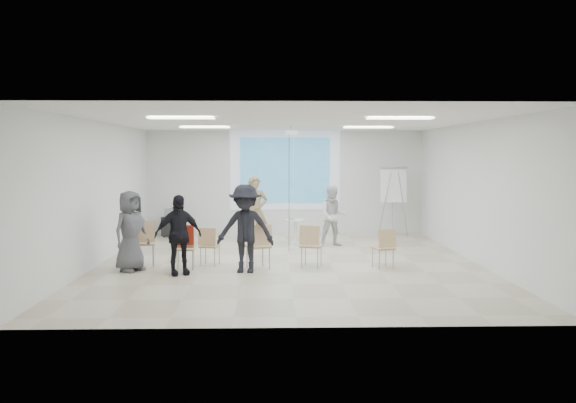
{
  "coord_description": "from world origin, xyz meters",
  "views": [
    {
      "loc": [
        -0.3,
        -11.83,
        2.31
      ],
      "look_at": [
        0.0,
        0.8,
        1.25
      ],
      "focal_mm": 35.0,
      "sensor_mm": 36.0,
      "label": 1
    }
  ],
  "objects_px": {
    "player_right": "(333,213)",
    "chair_center": "(260,243)",
    "laptop": "(210,245)",
    "audience_left": "(178,229)",
    "chair_far_left": "(144,240)",
    "pedestal_table": "(295,230)",
    "chair_right_inner": "(311,243)",
    "flipchart_easel": "(394,185)",
    "player_left": "(255,207)",
    "av_cart": "(173,224)",
    "chair_left_inner": "(209,243)",
    "chair_left_mid": "(185,246)",
    "chair_right_far": "(385,245)",
    "audience_mid": "(245,223)",
    "audience_outer": "(130,226)"
  },
  "relations": [
    {
      "from": "chair_right_inner",
      "to": "audience_mid",
      "type": "relative_size",
      "value": 0.45
    },
    {
      "from": "chair_left_inner",
      "to": "chair_right_inner",
      "type": "distance_m",
      "value": 2.12
    },
    {
      "from": "flipchart_easel",
      "to": "player_left",
      "type": "bearing_deg",
      "value": -153.73
    },
    {
      "from": "player_right",
      "to": "chair_center",
      "type": "bearing_deg",
      "value": -124.55
    },
    {
      "from": "chair_left_inner",
      "to": "av_cart",
      "type": "relative_size",
      "value": 1.0
    },
    {
      "from": "audience_mid",
      "to": "flipchart_easel",
      "type": "bearing_deg",
      "value": 56.8
    },
    {
      "from": "chair_left_mid",
      "to": "chair_right_inner",
      "type": "bearing_deg",
      "value": -1.52
    },
    {
      "from": "player_left",
      "to": "pedestal_table",
      "type": "bearing_deg",
      "value": 10.19
    },
    {
      "from": "chair_left_inner",
      "to": "audience_outer",
      "type": "bearing_deg",
      "value": -149.68
    },
    {
      "from": "chair_right_inner",
      "to": "audience_left",
      "type": "height_order",
      "value": "audience_left"
    },
    {
      "from": "pedestal_table",
      "to": "chair_left_inner",
      "type": "height_order",
      "value": "chair_left_inner"
    },
    {
      "from": "player_left",
      "to": "av_cart",
      "type": "relative_size",
      "value": 2.51
    },
    {
      "from": "chair_left_mid",
      "to": "chair_right_far",
      "type": "bearing_deg",
      "value": -3.92
    },
    {
      "from": "chair_right_far",
      "to": "pedestal_table",
      "type": "bearing_deg",
      "value": 101.23
    },
    {
      "from": "audience_left",
      "to": "player_right",
      "type": "bearing_deg",
      "value": 21.96
    },
    {
      "from": "chair_left_mid",
      "to": "chair_right_inner",
      "type": "relative_size",
      "value": 0.92
    },
    {
      "from": "chair_left_mid",
      "to": "chair_right_far",
      "type": "height_order",
      "value": "same"
    },
    {
      "from": "chair_left_inner",
      "to": "chair_right_inner",
      "type": "relative_size",
      "value": 0.91
    },
    {
      "from": "player_left",
      "to": "laptop",
      "type": "bearing_deg",
      "value": -117.58
    },
    {
      "from": "pedestal_table",
      "to": "laptop",
      "type": "distance_m",
      "value": 3.29
    },
    {
      "from": "chair_left_mid",
      "to": "audience_mid",
      "type": "bearing_deg",
      "value": -17.78
    },
    {
      "from": "chair_far_left",
      "to": "pedestal_table",
      "type": "bearing_deg",
      "value": 31.62
    },
    {
      "from": "chair_right_inner",
      "to": "flipchart_easel",
      "type": "xyz_separation_m",
      "value": [
        2.59,
        4.25,
        0.93
      ]
    },
    {
      "from": "chair_right_inner",
      "to": "audience_mid",
      "type": "height_order",
      "value": "audience_mid"
    },
    {
      "from": "pedestal_table",
      "to": "chair_right_inner",
      "type": "height_order",
      "value": "chair_right_inner"
    },
    {
      "from": "chair_right_inner",
      "to": "laptop",
      "type": "bearing_deg",
      "value": -172.84
    },
    {
      "from": "av_cart",
      "to": "chair_left_inner",
      "type": "bearing_deg",
      "value": -50.86
    },
    {
      "from": "player_right",
      "to": "chair_left_mid",
      "type": "distance_m",
      "value": 4.36
    },
    {
      "from": "chair_right_inner",
      "to": "flipchart_easel",
      "type": "distance_m",
      "value": 5.07
    },
    {
      "from": "chair_left_inner",
      "to": "av_cart",
      "type": "distance_m",
      "value": 4.45
    },
    {
      "from": "chair_right_inner",
      "to": "audience_left",
      "type": "xyz_separation_m",
      "value": [
        -2.59,
        -0.58,
        0.36
      ]
    },
    {
      "from": "chair_left_inner",
      "to": "flipchart_easel",
      "type": "height_order",
      "value": "flipchart_easel"
    },
    {
      "from": "chair_left_mid",
      "to": "flipchart_easel",
      "type": "height_order",
      "value": "flipchart_easel"
    },
    {
      "from": "chair_right_far",
      "to": "player_left",
      "type": "bearing_deg",
      "value": 116.62
    },
    {
      "from": "chair_left_inner",
      "to": "audience_left",
      "type": "relative_size",
      "value": 0.45
    },
    {
      "from": "player_right",
      "to": "av_cart",
      "type": "bearing_deg",
      "value": 155.67
    },
    {
      "from": "av_cart",
      "to": "chair_left_mid",
      "type": "bearing_deg",
      "value": -57.39
    },
    {
      "from": "chair_left_mid",
      "to": "chair_right_far",
      "type": "relative_size",
      "value": 1.0
    },
    {
      "from": "chair_center",
      "to": "audience_mid",
      "type": "xyz_separation_m",
      "value": [
        -0.27,
        -0.26,
        0.44
      ]
    },
    {
      "from": "chair_far_left",
      "to": "audience_mid",
      "type": "relative_size",
      "value": 0.49
    },
    {
      "from": "audience_mid",
      "to": "chair_far_left",
      "type": "bearing_deg",
      "value": 171.71
    },
    {
      "from": "laptop",
      "to": "audience_left",
      "type": "xyz_separation_m",
      "value": [
        -0.5,
        -0.94,
        0.45
      ]
    },
    {
      "from": "chair_far_left",
      "to": "player_left",
      "type": "bearing_deg",
      "value": 39.04
    },
    {
      "from": "chair_left_inner",
      "to": "flipchart_easel",
      "type": "xyz_separation_m",
      "value": [
        4.69,
        3.99,
        0.98
      ]
    },
    {
      "from": "player_left",
      "to": "audience_left",
      "type": "bearing_deg",
      "value": -119.95
    },
    {
      "from": "audience_mid",
      "to": "av_cart",
      "type": "xyz_separation_m",
      "value": [
        -2.29,
        4.86,
        -0.61
      ]
    },
    {
      "from": "chair_far_left",
      "to": "laptop",
      "type": "xyz_separation_m",
      "value": [
        1.33,
        0.2,
        -0.14
      ]
    },
    {
      "from": "player_right",
      "to": "av_cart",
      "type": "xyz_separation_m",
      "value": [
        -4.35,
        1.72,
        -0.48
      ]
    },
    {
      "from": "chair_right_far",
      "to": "audience_outer",
      "type": "relative_size",
      "value": 0.45
    },
    {
      "from": "chair_right_far",
      "to": "flipchart_easel",
      "type": "relative_size",
      "value": 0.41
    }
  ]
}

